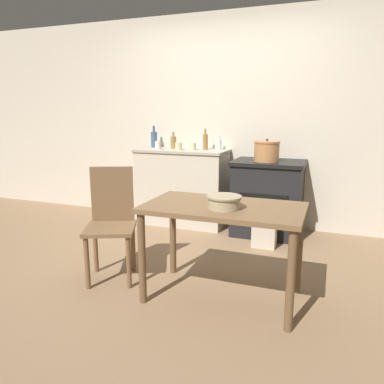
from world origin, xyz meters
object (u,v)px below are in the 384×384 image
object	(u,v)px
work_table	(223,220)
chair	(111,220)
cup_center	(179,146)
bottle_far_left	(173,142)
mixing_bowl_large	(224,201)
flour_sack	(264,229)
bottle_left	(219,144)
bottle_mid_left	(205,142)
cup_mid_right	(158,145)
stock_pot	(267,151)
cup_center_right	(193,146)
stove	(268,198)
bottle_center_left	(154,139)

from	to	relation	value
work_table	chair	size ratio (longest dim) A/B	1.23
chair	cup_center	world-z (taller)	cup_center
chair	bottle_far_left	bearing A→B (deg)	72.20
cup_center	mixing_bowl_large	bearing A→B (deg)	-57.94
flour_sack	bottle_left	bearing A→B (deg)	138.24
bottle_mid_left	cup_mid_right	size ratio (longest dim) A/B	2.62
stock_pot	flour_sack	bearing A→B (deg)	-78.81
bottle_far_left	cup_center_right	size ratio (longest dim) A/B	2.39
work_table	chair	distance (m)	1.00
bottle_far_left	cup_mid_right	bearing A→B (deg)	-129.91
cup_center	cup_mid_right	bearing A→B (deg)	-178.06
mixing_bowl_large	flour_sack	bearing A→B (deg)	86.35
bottle_mid_left	cup_center_right	distance (m)	0.16
bottle_far_left	bottle_mid_left	bearing A→B (deg)	0.95
stove	work_table	bearing A→B (deg)	-91.95
bottle_far_left	cup_mid_right	xyz separation A→B (m)	(-0.14, -0.16, -0.03)
cup_mid_right	bottle_left	bearing A→B (deg)	18.31
stove	cup_center	size ratio (longest dim) A/B	9.23
stove	bottle_left	distance (m)	0.88
mixing_bowl_large	bottle_left	distance (m)	2.01
flour_sack	bottle_center_left	xyz separation A→B (m)	(-1.56, 0.60, 0.85)
work_table	cup_mid_right	world-z (taller)	cup_mid_right
cup_center	cup_center_right	bearing A→B (deg)	25.57
bottle_far_left	bottle_left	xyz separation A→B (m)	(0.58, 0.07, -0.02)
stove	bottle_far_left	bearing A→B (deg)	175.40
work_table	cup_mid_right	distance (m)	2.08
work_table	flour_sack	xyz separation A→B (m)	(0.11, 1.21, -0.42)
stove	flour_sack	bearing A→B (deg)	-83.43
cup_mid_right	mixing_bowl_large	bearing A→B (deg)	-51.62
bottle_left	bottle_center_left	size ratio (longest dim) A/B	0.60
flour_sack	cup_center_right	distance (m)	1.34
work_table	bottle_far_left	distance (m)	2.14
flour_sack	bottle_far_left	distance (m)	1.61
stove	cup_mid_right	xyz separation A→B (m)	(-1.35, -0.07, 0.56)
work_table	bottle_mid_left	distance (m)	1.96
chair	cup_mid_right	xyz separation A→B (m)	(-0.30, 1.55, 0.49)
bottle_mid_left	bottle_center_left	xyz separation A→B (m)	(-0.71, 0.05, 0.01)
chair	bottle_center_left	distance (m)	1.91
cup_center	chair	bearing A→B (deg)	-88.76
stove	cup_center_right	world-z (taller)	cup_center_right
bottle_left	cup_center	distance (m)	0.50
flour_sack	stock_pot	xyz separation A→B (m)	(-0.07, 0.37, 0.77)
bottle_center_left	cup_mid_right	bearing A→B (deg)	-53.78
mixing_bowl_large	bottle_mid_left	size ratio (longest dim) A/B	0.99
bottle_mid_left	mixing_bowl_large	bearing A→B (deg)	-67.37
stove	stock_pot	world-z (taller)	stock_pot
mixing_bowl_large	bottle_far_left	size ratio (longest dim) A/B	1.21
stock_pot	mixing_bowl_large	size ratio (longest dim) A/B	1.14
cup_mid_right	cup_center	bearing A→B (deg)	1.94
stove	chair	bearing A→B (deg)	-122.94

